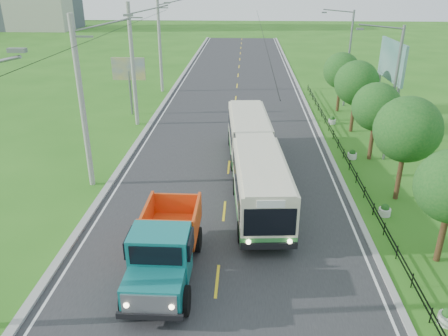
# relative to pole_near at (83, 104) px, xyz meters

# --- Properties ---
(ground) EXTENTS (240.00, 240.00, 0.00)m
(ground) POSITION_rel_pole_near_xyz_m (8.26, -9.00, -5.09)
(ground) COLOR #296818
(ground) RESTS_ON ground
(road) EXTENTS (14.00, 120.00, 0.02)m
(road) POSITION_rel_pole_near_xyz_m (8.26, 11.00, -5.08)
(road) COLOR #28282B
(road) RESTS_ON ground
(curb_left) EXTENTS (0.40, 120.00, 0.15)m
(curb_left) POSITION_rel_pole_near_xyz_m (1.06, 11.00, -5.02)
(curb_left) COLOR #9E9E99
(curb_left) RESTS_ON ground
(curb_right) EXTENTS (0.30, 120.00, 0.10)m
(curb_right) POSITION_rel_pole_near_xyz_m (15.41, 11.00, -5.04)
(curb_right) COLOR #9E9E99
(curb_right) RESTS_ON ground
(edge_line_left) EXTENTS (0.12, 120.00, 0.00)m
(edge_line_left) POSITION_rel_pole_near_xyz_m (1.61, 11.00, -5.07)
(edge_line_left) COLOR silver
(edge_line_left) RESTS_ON road
(edge_line_right) EXTENTS (0.12, 120.00, 0.00)m
(edge_line_right) POSITION_rel_pole_near_xyz_m (14.91, 11.00, -5.07)
(edge_line_right) COLOR silver
(edge_line_right) RESTS_ON road
(centre_dash) EXTENTS (0.12, 2.20, 0.00)m
(centre_dash) POSITION_rel_pole_near_xyz_m (8.26, -9.00, -5.07)
(centre_dash) COLOR yellow
(centre_dash) RESTS_ON road
(railing_right) EXTENTS (0.04, 40.00, 0.60)m
(railing_right) POSITION_rel_pole_near_xyz_m (16.26, 5.00, -4.79)
(railing_right) COLOR black
(railing_right) RESTS_ON ground
(pole_near) EXTENTS (3.51, 0.32, 10.00)m
(pole_near) POSITION_rel_pole_near_xyz_m (0.00, 0.00, 0.00)
(pole_near) COLOR gray
(pole_near) RESTS_ON ground
(pole_mid) EXTENTS (3.51, 0.32, 10.00)m
(pole_mid) POSITION_rel_pole_near_xyz_m (0.00, 12.00, 0.00)
(pole_mid) COLOR gray
(pole_mid) RESTS_ON ground
(pole_far) EXTENTS (3.51, 0.32, 10.00)m
(pole_far) POSITION_rel_pole_near_xyz_m (0.00, 24.00, 0.00)
(pole_far) COLOR gray
(pole_far) RESTS_ON ground
(tree_third) EXTENTS (3.60, 3.62, 6.00)m
(tree_third) POSITION_rel_pole_near_xyz_m (18.12, -0.86, -1.11)
(tree_third) COLOR #382314
(tree_third) RESTS_ON ground
(tree_fourth) EXTENTS (3.24, 3.31, 5.40)m
(tree_fourth) POSITION_rel_pole_near_xyz_m (18.12, 5.14, -1.51)
(tree_fourth) COLOR #382314
(tree_fourth) RESTS_ON ground
(tree_fifth) EXTENTS (3.48, 3.52, 5.80)m
(tree_fifth) POSITION_rel_pole_near_xyz_m (18.12, 11.14, -1.24)
(tree_fifth) COLOR #382314
(tree_fifth) RESTS_ON ground
(tree_back) EXTENTS (3.30, 3.36, 5.50)m
(tree_back) POSITION_rel_pole_near_xyz_m (18.12, 17.14, -1.44)
(tree_back) COLOR #382314
(tree_back) RESTS_ON ground
(streetlight_mid) EXTENTS (3.02, 0.20, 9.07)m
(streetlight_mid) POSITION_rel_pole_near_xyz_m (18.90, 5.00, -0.19)
(streetlight_mid) COLOR slate
(streetlight_mid) RESTS_ON ground
(streetlight_far) EXTENTS (3.02, 0.20, 9.07)m
(streetlight_far) POSITION_rel_pole_near_xyz_m (18.90, 19.00, -0.19)
(streetlight_far) COLOR slate
(streetlight_far) RESTS_ON ground
(planter_front) EXTENTS (0.64, 0.64, 0.67)m
(planter_front) POSITION_rel_pole_near_xyz_m (16.86, -11.00, -4.81)
(planter_front) COLOR silver
(planter_front) RESTS_ON ground
(planter_near) EXTENTS (0.64, 0.64, 0.67)m
(planter_near) POSITION_rel_pole_near_xyz_m (16.86, -3.00, -4.81)
(planter_near) COLOR silver
(planter_near) RESTS_ON ground
(planter_mid) EXTENTS (0.64, 0.64, 0.67)m
(planter_mid) POSITION_rel_pole_near_xyz_m (16.86, 5.00, -4.81)
(planter_mid) COLOR silver
(planter_mid) RESTS_ON ground
(planter_far) EXTENTS (0.64, 0.64, 0.67)m
(planter_far) POSITION_rel_pole_near_xyz_m (16.86, 13.00, -4.81)
(planter_far) COLOR silver
(planter_far) RESTS_ON ground
(billboard_left) EXTENTS (3.00, 0.20, 5.20)m
(billboard_left) POSITION_rel_pole_near_xyz_m (-1.24, 15.00, -1.23)
(billboard_left) COLOR slate
(billboard_left) RESTS_ON ground
(billboard_right) EXTENTS (0.24, 6.00, 7.30)m
(billboard_right) POSITION_rel_pole_near_xyz_m (20.56, 11.00, 0.25)
(billboard_right) COLOR slate
(billboard_right) RESTS_ON ground
(bus) EXTENTS (3.73, 16.08, 3.08)m
(bus) POSITION_rel_pole_near_xyz_m (9.89, 0.63, -3.24)
(bus) COLOR #327D3A
(bus) RESTS_ON ground
(dump_truck) EXTENTS (2.58, 6.50, 2.72)m
(dump_truck) POSITION_rel_pole_near_xyz_m (6.07, -8.69, -3.55)
(dump_truck) COLOR #126E6E
(dump_truck) RESTS_ON ground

